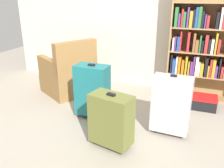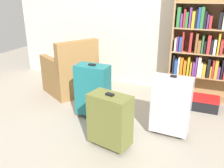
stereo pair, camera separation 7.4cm
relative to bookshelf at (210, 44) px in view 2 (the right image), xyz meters
name	(u,v)px [view 2 (the right image)]	position (x,y,z in m)	size (l,w,h in m)	color
ground_plane	(90,132)	(-1.19, -1.59, -0.86)	(8.22, 8.22, 0.00)	#9E9384
back_wall	(137,10)	(-1.19, 0.20, 0.44)	(4.70, 0.10, 2.60)	beige
bookshelf	(210,44)	(0.00, 0.00, 0.00)	(1.12, 0.29, 1.78)	#A87F51
armchair	(71,74)	(-2.04, -0.59, -0.55)	(0.96, 0.96, 0.90)	olive
mug	(96,92)	(-1.61, -0.54, -0.82)	(0.12, 0.08, 0.10)	red
storage_box	(202,102)	(0.01, -0.43, -0.77)	(0.46, 0.27, 0.19)	black
suitcase_teal	(93,90)	(-1.33, -1.21, -0.48)	(0.43, 0.25, 0.73)	#19666B
suitcase_olive	(110,119)	(-0.86, -1.75, -0.54)	(0.48, 0.33, 0.62)	brown
suitcase_silver	(171,105)	(-0.31, -1.29, -0.48)	(0.44, 0.20, 0.74)	#B7BABF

